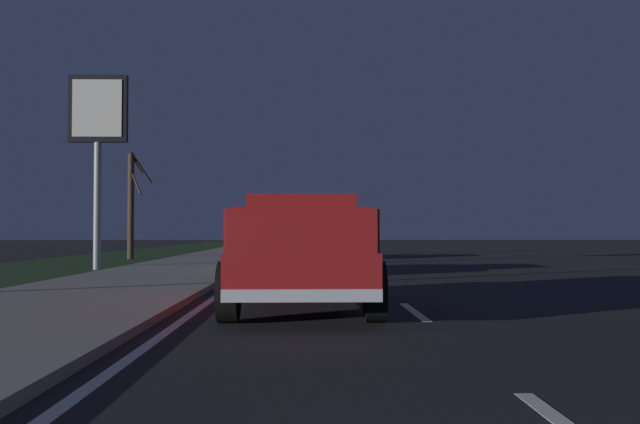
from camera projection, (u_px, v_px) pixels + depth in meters
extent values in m
plane|color=black|center=(348.00, 262.00, 27.95)|extent=(144.00, 144.00, 0.00)
cube|color=gray|center=(208.00, 261.00, 27.85)|extent=(108.00, 4.00, 0.12)
cube|color=#1E3819|center=(84.00, 262.00, 27.75)|extent=(108.00, 6.00, 0.01)
cube|color=silver|center=(414.00, 311.00, 10.63)|extent=(2.40, 0.14, 0.01)
cube|color=silver|center=(377.00, 284.00, 16.18)|extent=(2.40, 0.14, 0.01)
cube|color=silver|center=(357.00, 269.00, 22.92)|extent=(2.40, 0.14, 0.01)
cube|color=silver|center=(347.00, 261.00, 28.42)|extent=(2.40, 0.14, 0.01)
cube|color=silver|center=(340.00, 256.00, 34.46)|extent=(2.40, 0.14, 0.01)
cube|color=silver|center=(335.00, 252.00, 41.21)|extent=(2.40, 0.14, 0.01)
cube|color=silver|center=(331.00, 249.00, 47.15)|extent=(2.40, 0.14, 0.01)
cube|color=silver|center=(329.00, 248.00, 52.65)|extent=(2.40, 0.14, 0.01)
cube|color=silver|center=(326.00, 246.00, 58.65)|extent=(2.40, 0.14, 0.01)
cube|color=silver|center=(325.00, 245.00, 64.10)|extent=(2.40, 0.14, 0.01)
cube|color=silver|center=(323.00, 244.00, 70.14)|extent=(2.40, 0.14, 0.01)
cube|color=silver|center=(322.00, 242.00, 76.83)|extent=(2.40, 0.14, 0.01)
cube|color=silver|center=(264.00, 262.00, 27.89)|extent=(108.00, 0.14, 0.01)
cube|color=maroon|center=(302.00, 267.00, 11.17)|extent=(5.42, 2.05, 0.60)
cube|color=maroon|center=(301.00, 222.00, 12.38)|extent=(2.18, 1.86, 0.90)
cube|color=#1E2833|center=(302.00, 218.00, 11.34)|extent=(0.05, 1.44, 0.50)
cube|color=maroon|center=(238.00, 231.00, 10.08)|extent=(3.02, 0.11, 0.56)
cube|color=maroon|center=(365.00, 231.00, 10.14)|extent=(3.02, 0.11, 0.56)
cube|color=maroon|center=(302.00, 231.00, 8.53)|extent=(0.10, 1.88, 0.56)
cube|color=silver|center=(302.00, 295.00, 8.51)|extent=(0.14, 2.00, 0.16)
cube|color=red|center=(238.00, 215.00, 8.53)|extent=(0.06, 0.14, 0.20)
cube|color=red|center=(366.00, 215.00, 8.57)|extent=(0.06, 0.14, 0.20)
cylinder|color=black|center=(248.00, 275.00, 12.92)|extent=(0.84, 0.28, 0.84)
cylinder|color=black|center=(354.00, 275.00, 12.98)|extent=(0.84, 0.28, 0.84)
cylinder|color=black|center=(229.00, 292.00, 9.36)|extent=(0.84, 0.28, 0.84)
cylinder|color=black|center=(374.00, 292.00, 9.42)|extent=(0.84, 0.28, 0.84)
cube|color=maroon|center=(310.00, 245.00, 31.65)|extent=(4.44, 1.90, 0.70)
cube|color=#1E2833|center=(310.00, 231.00, 31.42)|extent=(2.50, 1.64, 0.56)
cylinder|color=black|center=(290.00, 250.00, 33.10)|extent=(0.68, 0.22, 0.68)
cylinder|color=black|center=(327.00, 250.00, 33.17)|extent=(0.68, 0.22, 0.68)
cylinder|color=black|center=(290.00, 252.00, 30.11)|extent=(0.68, 0.22, 0.68)
cylinder|color=black|center=(331.00, 252.00, 30.19)|extent=(0.68, 0.22, 0.68)
cube|color=red|center=(311.00, 245.00, 29.50)|extent=(0.12, 1.51, 0.10)
cube|color=silver|center=(298.00, 252.00, 20.69)|extent=(4.44, 1.90, 0.70)
cube|color=#1E2833|center=(298.00, 231.00, 20.46)|extent=(2.50, 1.64, 0.56)
cylinder|color=black|center=(270.00, 259.00, 22.14)|extent=(0.68, 0.22, 0.68)
cylinder|color=black|center=(325.00, 259.00, 22.21)|extent=(0.68, 0.22, 0.68)
cylinder|color=black|center=(266.00, 264.00, 19.15)|extent=(0.68, 0.22, 0.68)
cylinder|color=black|center=(330.00, 264.00, 19.22)|extent=(0.68, 0.22, 0.68)
cube|color=red|center=(299.00, 252.00, 18.54)|extent=(0.11, 1.51, 0.10)
cylinder|color=#99999E|center=(98.00, 172.00, 22.35)|extent=(0.24, 0.24, 6.36)
cube|color=black|center=(98.00, 109.00, 22.41)|extent=(0.24, 1.90, 2.20)
cube|color=silver|center=(97.00, 108.00, 22.28)|extent=(0.04, 1.60, 1.87)
cylinder|color=#423323|center=(131.00, 206.00, 30.80)|extent=(0.28, 0.28, 4.73)
cylinder|color=#423323|center=(137.00, 164.00, 31.31)|extent=(0.96, 0.41, 0.76)
cylinder|color=#423323|center=(141.00, 168.00, 31.37)|extent=(1.07, 0.80, 1.42)
cylinder|color=#423323|center=(136.00, 182.00, 30.64)|extent=(0.47, 0.62, 1.17)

